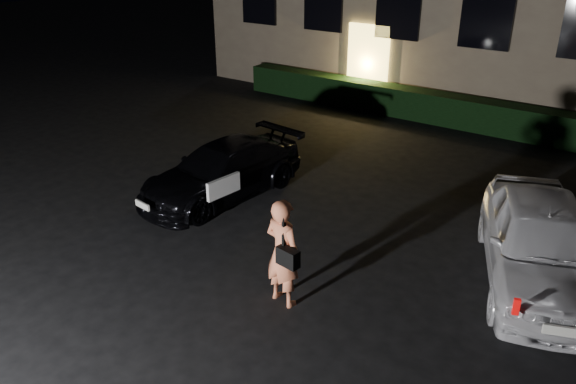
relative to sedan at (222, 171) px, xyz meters
The scene contains 5 objects.
ground 4.09m from the sedan, 49.44° to the right, with size 80.00×80.00×0.00m, color black.
hedge 7.88m from the sedan, 70.45° to the left, with size 15.00×0.70×0.85m, color black.
sedan is the anchor object (origin of this frame).
hatch 6.21m from the sedan, ahead, with size 3.01×4.38×1.38m.
man 4.00m from the sedan, 35.22° to the right, with size 0.71×0.49×1.71m.
Camera 1 is at (4.77, -4.88, 5.11)m, focal length 35.00 mm.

